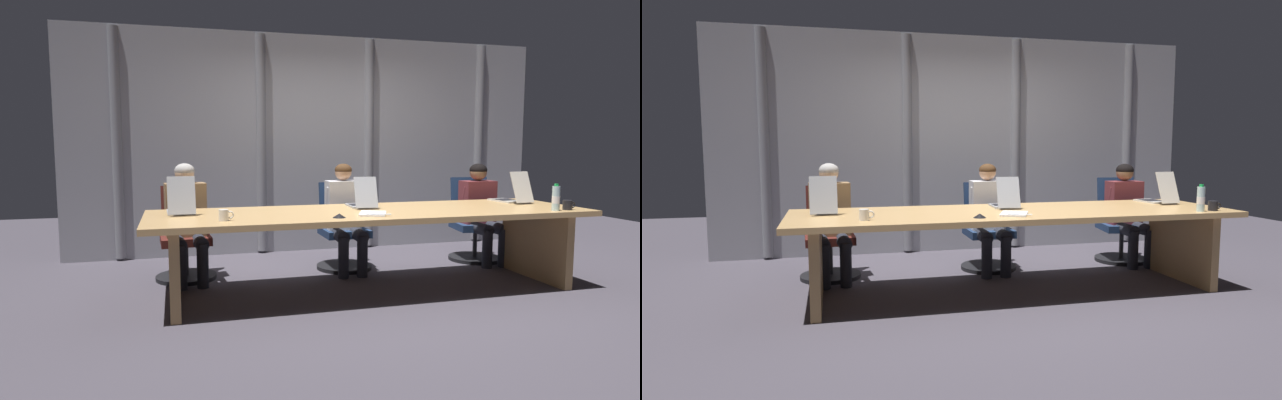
% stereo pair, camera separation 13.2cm
% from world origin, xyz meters
% --- Properties ---
extents(ground_plane, '(12.07, 12.07, 0.00)m').
position_xyz_m(ground_plane, '(0.00, 0.00, 0.00)').
color(ground_plane, '#47424C').
extents(conference_table, '(4.01, 1.17, 0.75)m').
position_xyz_m(conference_table, '(0.00, 0.00, 0.61)').
color(conference_table, tan).
rests_on(conference_table, ground_plane).
extents(curtain_backdrop, '(6.04, 0.16, 2.69)m').
position_xyz_m(curtain_backdrop, '(-0.00, 2.02, 1.35)').
color(curtain_backdrop, '#9999A0').
rests_on(curtain_backdrop, ground_plane).
extents(laptop_left_end, '(0.25, 0.44, 0.33)m').
position_xyz_m(laptop_left_end, '(-1.69, 0.23, 0.81)').
color(laptop_left_end, '#A8ADB7').
rests_on(laptop_left_end, conference_table).
extents(laptop_left_mid, '(0.24, 0.42, 0.30)m').
position_xyz_m(laptop_left_mid, '(-0.02, 0.24, 0.81)').
color(laptop_left_mid, '#A8ADB7').
rests_on(laptop_left_mid, conference_table).
extents(laptop_center, '(0.25, 0.48, 0.33)m').
position_xyz_m(laptop_center, '(1.64, 0.25, 0.81)').
color(laptop_center, beige).
rests_on(laptop_center, conference_table).
extents(office_chair_left_end, '(0.60, 0.60, 0.93)m').
position_xyz_m(office_chair_left_end, '(-1.65, 0.94, 0.34)').
color(office_chair_left_end, '#511E19').
rests_on(office_chair_left_end, ground_plane).
extents(office_chair_left_mid, '(0.60, 0.60, 0.93)m').
position_xyz_m(office_chair_left_mid, '(0.02, 0.95, 0.34)').
color(office_chair_left_mid, navy).
rests_on(office_chair_left_mid, ground_plane).
extents(office_chair_center, '(0.60, 0.61, 0.96)m').
position_xyz_m(office_chair_center, '(1.64, 0.95, 0.35)').
color(office_chair_center, navy).
rests_on(office_chair_center, ground_plane).
extents(person_left_end, '(0.44, 0.57, 1.16)m').
position_xyz_m(person_left_end, '(-1.63, 0.79, 0.65)').
color(person_left_end, olive).
rests_on(person_left_end, ground_plane).
extents(person_left_mid, '(0.38, 0.55, 1.14)m').
position_xyz_m(person_left_mid, '(-0.01, 0.78, 0.64)').
color(person_left_mid, silver).
rests_on(person_left_mid, ground_plane).
extents(person_center, '(0.38, 0.55, 1.13)m').
position_xyz_m(person_center, '(1.63, 0.79, 0.64)').
color(person_center, brown).
rests_on(person_center, ground_plane).
extents(water_bottle_primary, '(0.07, 0.07, 0.25)m').
position_xyz_m(water_bottle_primary, '(1.60, -0.46, 0.86)').
color(water_bottle_primary, silver).
rests_on(water_bottle_primary, conference_table).
extents(coffee_mug_near, '(0.13, 0.08, 0.09)m').
position_xyz_m(coffee_mug_near, '(1.76, -0.43, 0.79)').
color(coffee_mug_near, black).
rests_on(coffee_mug_near, conference_table).
extents(coffee_mug_far, '(0.12, 0.08, 0.09)m').
position_xyz_m(coffee_mug_far, '(-1.37, -0.30, 0.79)').
color(coffee_mug_far, white).
rests_on(coffee_mug_far, conference_table).
extents(conference_mic_left_side, '(0.11, 0.11, 0.03)m').
position_xyz_m(conference_mic_left_side, '(-0.44, -0.37, 0.76)').
color(conference_mic_left_side, black).
rests_on(conference_mic_left_side, conference_table).
extents(spiral_notepad, '(0.32, 0.37, 0.03)m').
position_xyz_m(spiral_notepad, '(-0.10, -0.27, 0.76)').
color(spiral_notepad, silver).
rests_on(spiral_notepad, conference_table).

